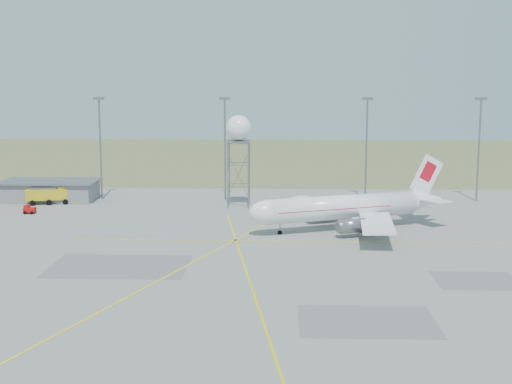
{
  "coord_description": "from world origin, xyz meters",
  "views": [
    {
      "loc": [
        1.08,
        -74.77,
        24.78
      ],
      "look_at": [
        -2.92,
        40.0,
        5.85
      ],
      "focal_mm": 50.0,
      "sensor_mm": 36.0,
      "label": 1
    }
  ],
  "objects_px": {
    "fire_truck": "(50,195)",
    "baggage_tug": "(29,210)",
    "radar_tower": "(239,156)",
    "airliner_main": "(345,208)"
  },
  "relations": [
    {
      "from": "airliner_main",
      "to": "radar_tower",
      "type": "relative_size",
      "value": 1.92
    },
    {
      "from": "airliner_main",
      "to": "baggage_tug",
      "type": "bearing_deg",
      "value": -33.13
    },
    {
      "from": "radar_tower",
      "to": "fire_truck",
      "type": "distance_m",
      "value": 37.7
    },
    {
      "from": "airliner_main",
      "to": "fire_truck",
      "type": "height_order",
      "value": "airliner_main"
    },
    {
      "from": "fire_truck",
      "to": "baggage_tug",
      "type": "height_order",
      "value": "fire_truck"
    },
    {
      "from": "fire_truck",
      "to": "baggage_tug",
      "type": "xyz_separation_m",
      "value": [
        -0.67,
        -9.97,
        -1.05
      ]
    },
    {
      "from": "airliner_main",
      "to": "baggage_tug",
      "type": "relative_size",
      "value": 15.95
    },
    {
      "from": "airliner_main",
      "to": "radar_tower",
      "type": "height_order",
      "value": "radar_tower"
    },
    {
      "from": "radar_tower",
      "to": "fire_truck",
      "type": "relative_size",
      "value": 1.92
    },
    {
      "from": "baggage_tug",
      "to": "airliner_main",
      "type": "bearing_deg",
      "value": -9.09
    }
  ]
}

